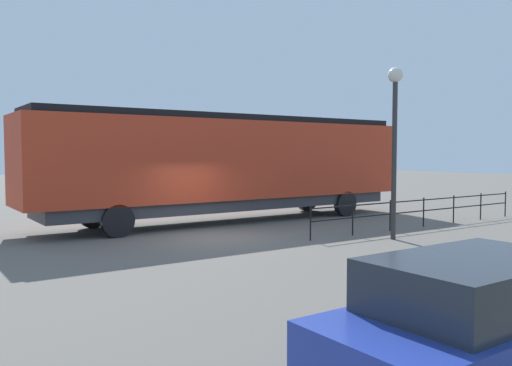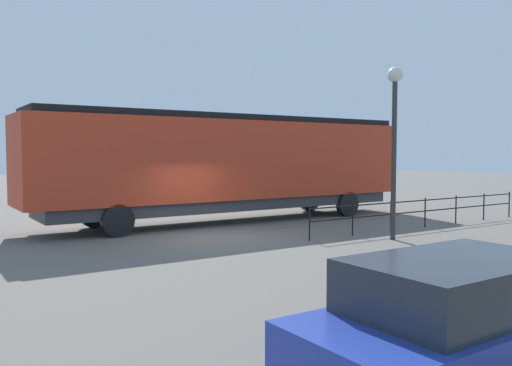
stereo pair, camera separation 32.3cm
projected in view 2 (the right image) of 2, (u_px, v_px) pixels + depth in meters
ground_plane at (212, 238)px, 17.28m from camera, size 120.00×120.00×0.00m
locomotive at (243, 163)px, 21.57m from camera, size 2.92×16.21×4.29m
parked_car_blue at (465, 325)px, 5.91m from camera, size 1.85×4.41×1.62m
lamp_post at (394, 121)px, 16.69m from camera, size 0.48×0.48×5.51m
platform_fence at (425, 208)px, 19.75m from camera, size 0.05×11.30×1.11m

